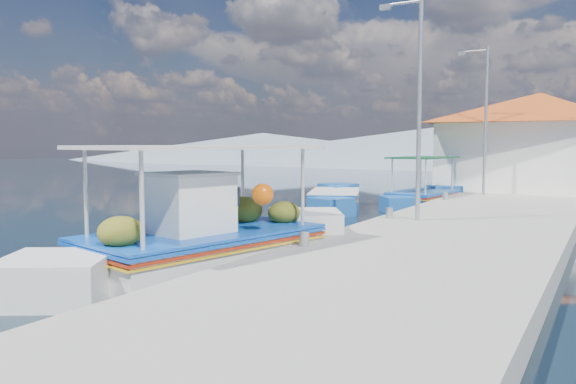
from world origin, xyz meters
The scene contains 9 objects.
ground centered at (0.00, 0.00, 0.00)m, with size 160.00×160.00×0.00m, color black.
quay centered at (5.90, 6.00, 0.25)m, with size 5.00×44.00×0.50m, color gray.
bollards centered at (3.80, 5.25, 0.65)m, with size 0.20×17.20×0.30m.
main_caique centered at (1.97, -3.93, 0.54)m, with size 3.75×8.36×2.83m.
caique_green_canopy centered at (2.44, 9.76, 0.34)m, with size 2.28×6.07×2.29m.
caique_blue_hull centered at (-0.29, 7.23, 0.30)m, with size 3.33×5.82×1.11m.
harbor_building centered at (6.20, 15.00, 2.78)m, with size 10.49×10.49×4.40m.
lamp_post_near centered at (4.51, 2.00, 3.85)m, with size 1.21×0.14×6.00m.
lamp_post_far centered at (4.51, 11.00, 3.85)m, with size 1.21×0.14×6.00m.
Camera 1 is at (9.17, -12.93, 2.57)m, focal length 35.09 mm.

